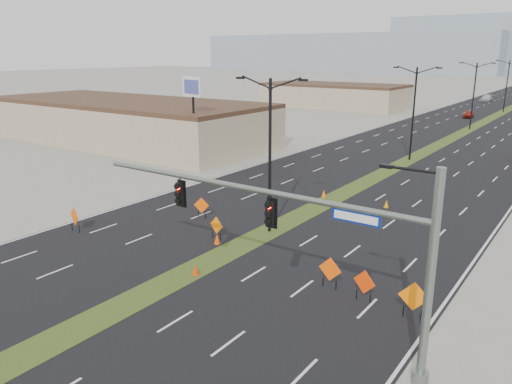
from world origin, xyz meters
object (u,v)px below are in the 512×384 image
Objects in this scene: construction_sign_4 at (364,283)px; signal_mast at (311,233)px; car_far at (487,98)px; pole_sign_west at (193,94)px; streetlight_3 at (507,84)px; cone_1 at (217,239)px; construction_sign_1 at (201,206)px; construction_sign_2 at (216,226)px; cone_3 at (324,194)px; streetlight_0 at (270,152)px; construction_sign_3 at (330,270)px; cone_2 at (386,204)px; streetlight_2 at (474,94)px; construction_sign_5 at (414,298)px; streetlight_1 at (414,111)px; car_left at (469,114)px; construction_sign_0 at (75,217)px; cone_0 at (196,270)px.

signal_mast is at bearing -84.98° from construction_sign_4.
pole_sign_west reaches higher than car_far.
cone_1 is at bearing -90.94° from streetlight_3.
construction_sign_1 is (-14.16, 9.61, -3.91)m from signal_mast.
construction_sign_4 is 10.63m from cone_1.
construction_sign_2 is 2.28× the size of cone_3.
cone_3 is at bearing 95.06° from streetlight_0.
construction_sign_4 is at bearing -6.57° from construction_sign_3.
pole_sign_west is at bearing 172.92° from cone_2.
construction_sign_3 is (7.07, -61.12, -4.43)m from streetlight_2.
construction_sign_2 is at bearing 156.61° from construction_sign_5.
construction_sign_3 is 14.96m from cone_2.
car_left is (-3.58, 42.74, -4.78)m from streetlight_1.
streetlight_1 reaches higher than construction_sign_1.
streetlight_3 is at bearing 65.32° from construction_sign_1.
construction_sign_0 is 8.60m from construction_sign_1.
cone_2 is at bearing 101.96° from signal_mast.
streetlight_3 reaches higher than cone_2.
cone_2 is at bearing 65.30° from streetlight_0.
construction_sign_3 is 0.18× the size of pole_sign_west.
cone_2 is at bearing 3.21° from cone_3.
streetlight_3 is 74.89m from cone_3.
construction_sign_0 is 9.56m from construction_sign_2.
construction_sign_3 is 1.04× the size of construction_sign_4.
construction_sign_1 is at bearing -135.08° from cone_2.
construction_sign_5 reaches higher than construction_sign_1.
construction_sign_4 is at bearing -39.80° from construction_sign_1.
streetlight_0 reaches higher than construction_sign_5.
construction_sign_5 is 2.88× the size of cone_2.
car_left is at bearing -105.10° from streetlight_3.
cone_0 is at bearing 165.41° from signal_mast.
construction_sign_1 is 2.34× the size of cone_0.
construction_sign_4 reaches higher than car_far.
car_left reaches higher than cone_2.
streetlight_1 is at bearing 94.75° from construction_sign_2.
construction_sign_0 is 17.72m from construction_sign_3.
construction_sign_4 is 17.71m from cone_3.
streetlight_0 reaches higher than pole_sign_west.
construction_sign_0 is at bearing -131.16° from cone_2.
construction_sign_3 is at bearing -9.39° from cone_1.
streetlight_3 is 89.98m from construction_sign_4.
streetlight_1 is at bearing -90.00° from streetlight_2.
cone_0 is 17.92m from cone_2.
construction_sign_5 is (11.50, -33.75, -4.35)m from streetlight_1.
streetlight_2 is 15.92× the size of cone_2.
cone_1 is at bearing 37.54° from construction_sign_0.
streetlight_1 is 15.92× the size of cone_2.
construction_sign_0 is at bearing -58.50° from pole_sign_west.
pole_sign_west is at bearing 146.52° from construction_sign_3.
construction_sign_3 is at bearing -41.35° from construction_sign_1.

